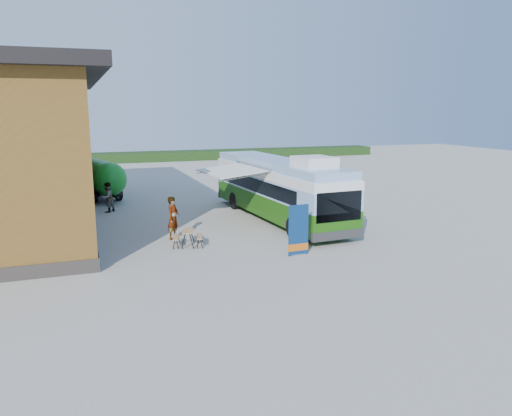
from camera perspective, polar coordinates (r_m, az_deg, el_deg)
name	(u,v)px	position (r m, az deg, el deg)	size (l,w,h in m)	color
ground	(270,254)	(19.85, 1.63, -5.29)	(100.00, 100.00, 0.00)	#BCB7AD
barn	(0,151)	(27.98, -27.20, 5.79)	(9.60, 21.20, 7.50)	brown
hedge	(213,155)	(57.91, -4.89, 6.10)	(40.00, 3.00, 1.00)	#264419
bus	(278,187)	(25.73, 2.56, 2.43)	(3.19, 11.78, 3.58)	#226110
awning	(234,171)	(25.11, -2.51, 4.28)	(2.79, 4.20, 0.51)	white
banner	(298,235)	(19.55, 4.86, -3.06)	(0.88, 0.22, 2.02)	navy
picnic_table	(188,234)	(21.06, -7.79, -2.98)	(1.42, 1.33, 0.68)	tan
person_a	(173,218)	(22.21, -9.44, -1.13)	(0.69, 0.45, 1.89)	#999999
person_b	(108,197)	(28.88, -16.61, 1.18)	(0.81, 0.63, 1.67)	#999999
slurry_tanker	(98,176)	(33.39, -17.57, 3.50)	(3.14, 6.66, 2.52)	#1B9628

